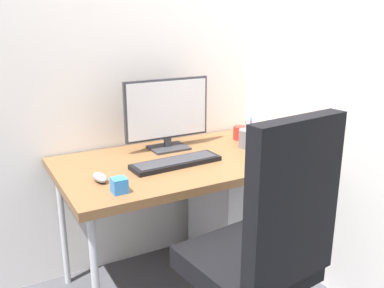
{
  "coord_description": "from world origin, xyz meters",
  "views": [
    {
      "loc": [
        -0.97,
        -1.85,
        1.46
      ],
      "look_at": [
        0.0,
        -0.07,
        0.84
      ],
      "focal_mm": 39.38,
      "sensor_mm": 36.0,
      "label": 1
    }
  ],
  "objects_px": {
    "monitor": "(168,112)",
    "desk_clamp_accessory": "(119,185)",
    "office_chair": "(264,245)",
    "keyboard": "(176,162)",
    "notebook": "(276,155)",
    "filing_cabinet": "(240,212)",
    "pen_holder": "(247,138)",
    "coffee_mug": "(240,133)",
    "mouse": "(100,177)"
  },
  "relations": [
    {
      "from": "coffee_mug",
      "to": "desk_clamp_accessory",
      "type": "distance_m",
      "value": 1.0
    },
    {
      "from": "monitor",
      "to": "desk_clamp_accessory",
      "type": "xyz_separation_m",
      "value": [
        -0.45,
        -0.47,
        -0.18
      ]
    },
    {
      "from": "filing_cabinet",
      "to": "desk_clamp_accessory",
      "type": "height_order",
      "value": "desk_clamp_accessory"
    },
    {
      "from": "keyboard",
      "to": "desk_clamp_accessory",
      "type": "height_order",
      "value": "desk_clamp_accessory"
    },
    {
      "from": "notebook",
      "to": "coffee_mug",
      "type": "distance_m",
      "value": 0.37
    },
    {
      "from": "mouse",
      "to": "coffee_mug",
      "type": "bearing_deg",
      "value": 9.7
    },
    {
      "from": "monitor",
      "to": "mouse",
      "type": "bearing_deg",
      "value": -148.08
    },
    {
      "from": "office_chair",
      "to": "keyboard",
      "type": "relative_size",
      "value": 2.41
    },
    {
      "from": "monitor",
      "to": "desk_clamp_accessory",
      "type": "height_order",
      "value": "monitor"
    },
    {
      "from": "filing_cabinet",
      "to": "notebook",
      "type": "relative_size",
      "value": 2.98
    },
    {
      "from": "office_chair",
      "to": "mouse",
      "type": "xyz_separation_m",
      "value": [
        -0.47,
        0.6,
        0.17
      ]
    },
    {
      "from": "mouse",
      "to": "coffee_mug",
      "type": "distance_m",
      "value": 0.98
    },
    {
      "from": "keyboard",
      "to": "mouse",
      "type": "distance_m",
      "value": 0.4
    },
    {
      "from": "office_chair",
      "to": "coffee_mug",
      "type": "relative_size",
      "value": 10.04
    },
    {
      "from": "desk_clamp_accessory",
      "to": "office_chair",
      "type": "bearing_deg",
      "value": -45.39
    },
    {
      "from": "keyboard",
      "to": "notebook",
      "type": "relative_size",
      "value": 2.28
    },
    {
      "from": "office_chair",
      "to": "keyboard",
      "type": "bearing_deg",
      "value": 95.88
    },
    {
      "from": "filing_cabinet",
      "to": "coffee_mug",
      "type": "relative_size",
      "value": 5.46
    },
    {
      "from": "filing_cabinet",
      "to": "desk_clamp_accessory",
      "type": "distance_m",
      "value": 1.03
    },
    {
      "from": "office_chair",
      "to": "notebook",
      "type": "relative_size",
      "value": 5.48
    },
    {
      "from": "pen_holder",
      "to": "office_chair",
      "type": "bearing_deg",
      "value": -121.03
    },
    {
      "from": "monitor",
      "to": "notebook",
      "type": "bearing_deg",
      "value": -43.83
    },
    {
      "from": "notebook",
      "to": "office_chair",
      "type": "bearing_deg",
      "value": -132.47
    },
    {
      "from": "coffee_mug",
      "to": "desk_clamp_accessory",
      "type": "bearing_deg",
      "value": -155.36
    },
    {
      "from": "keyboard",
      "to": "pen_holder",
      "type": "relative_size",
      "value": 2.66
    },
    {
      "from": "filing_cabinet",
      "to": "coffee_mug",
      "type": "height_order",
      "value": "coffee_mug"
    },
    {
      "from": "keyboard",
      "to": "coffee_mug",
      "type": "relative_size",
      "value": 4.17
    },
    {
      "from": "pen_holder",
      "to": "desk_clamp_accessory",
      "type": "relative_size",
      "value": 2.73
    },
    {
      "from": "keyboard",
      "to": "notebook",
      "type": "distance_m",
      "value": 0.54
    },
    {
      "from": "keyboard",
      "to": "coffee_mug",
      "type": "xyz_separation_m",
      "value": [
        0.55,
        0.22,
        0.03
      ]
    },
    {
      "from": "office_chair",
      "to": "filing_cabinet",
      "type": "height_order",
      "value": "office_chair"
    },
    {
      "from": "monitor",
      "to": "keyboard",
      "type": "bearing_deg",
      "value": -107.93
    },
    {
      "from": "filing_cabinet",
      "to": "monitor",
      "type": "bearing_deg",
      "value": 160.31
    },
    {
      "from": "monitor",
      "to": "coffee_mug",
      "type": "xyz_separation_m",
      "value": [
        0.46,
        -0.05,
        -0.17
      ]
    },
    {
      "from": "monitor",
      "to": "pen_holder",
      "type": "relative_size",
      "value": 2.79
    },
    {
      "from": "mouse",
      "to": "notebook",
      "type": "distance_m",
      "value": 0.93
    },
    {
      "from": "office_chair",
      "to": "mouse",
      "type": "height_order",
      "value": "office_chair"
    },
    {
      "from": "pen_holder",
      "to": "monitor",
      "type": "bearing_deg",
      "value": 153.46
    },
    {
      "from": "desk_clamp_accessory",
      "to": "pen_holder",
      "type": "bearing_deg",
      "value": 17.26
    },
    {
      "from": "mouse",
      "to": "coffee_mug",
      "type": "xyz_separation_m",
      "value": [
        0.95,
        0.26,
        0.02
      ]
    },
    {
      "from": "mouse",
      "to": "desk_clamp_accessory",
      "type": "xyz_separation_m",
      "value": [
        0.03,
        -0.16,
        0.01
      ]
    },
    {
      "from": "monitor",
      "to": "coffee_mug",
      "type": "height_order",
      "value": "monitor"
    },
    {
      "from": "keyboard",
      "to": "pen_holder",
      "type": "bearing_deg",
      "value": 8.28
    },
    {
      "from": "notebook",
      "to": "coffee_mug",
      "type": "relative_size",
      "value": 1.83
    },
    {
      "from": "keyboard",
      "to": "desk_clamp_accessory",
      "type": "bearing_deg",
      "value": -152.04
    },
    {
      "from": "monitor",
      "to": "coffee_mug",
      "type": "bearing_deg",
      "value": -5.89
    },
    {
      "from": "monitor",
      "to": "notebook",
      "type": "relative_size",
      "value": 2.39
    },
    {
      "from": "office_chair",
      "to": "desk_clamp_accessory",
      "type": "relative_size",
      "value": 17.49
    },
    {
      "from": "keyboard",
      "to": "pen_holder",
      "type": "xyz_separation_m",
      "value": [
        0.49,
        0.07,
        0.04
      ]
    },
    {
      "from": "filing_cabinet",
      "to": "pen_holder",
      "type": "height_order",
      "value": "pen_holder"
    }
  ]
}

